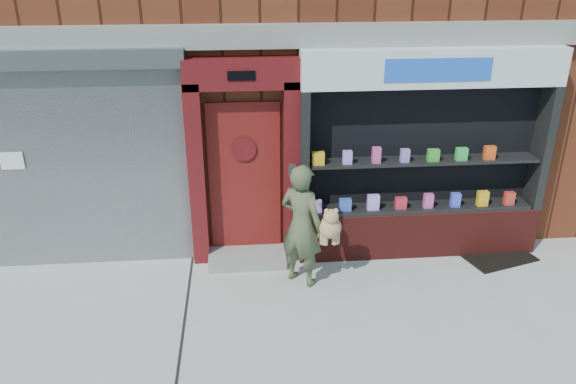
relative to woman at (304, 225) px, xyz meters
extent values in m
plane|color=#9E9E99|center=(0.00, -1.14, -0.85)|extent=(80.00, 80.00, 0.00)
cube|color=gray|center=(0.00, 0.78, 2.30)|extent=(12.00, 0.16, 0.30)
cube|color=gray|center=(-3.00, 0.80, 0.55)|extent=(3.00, 0.10, 2.80)
cube|color=slate|center=(-3.00, 0.74, 2.07)|extent=(3.10, 0.30, 0.24)
cube|color=white|center=(-3.80, 0.73, 0.75)|extent=(0.30, 0.01, 0.24)
cube|color=#4D0D10|center=(-1.40, 0.72, 0.45)|extent=(0.22, 0.28, 2.60)
cube|color=#4D0D10|center=(-0.10, 0.72, 0.45)|extent=(0.22, 0.28, 2.60)
cube|color=#4D0D10|center=(-0.75, 0.72, 1.85)|extent=(1.50, 0.28, 0.40)
cube|color=black|center=(-0.75, 0.57, 1.85)|extent=(0.35, 0.01, 0.12)
cube|color=maroon|center=(-0.75, 0.83, 0.35)|extent=(1.00, 0.06, 2.20)
cylinder|color=black|center=(-0.75, 0.79, 0.80)|extent=(0.28, 0.02, 0.28)
cylinder|color=#4D0D10|center=(-0.75, 0.78, 0.80)|extent=(0.34, 0.02, 0.34)
cube|color=gray|center=(-0.75, 0.56, -0.77)|extent=(1.10, 0.55, 0.15)
cube|color=slate|center=(-0.10, 0.57, 0.55)|extent=(0.10, 0.02, 0.18)
cube|color=#5C1915|center=(1.75, 0.66, -0.50)|extent=(3.50, 0.40, 0.70)
cube|color=black|center=(0.06, 0.66, 0.75)|extent=(0.12, 0.40, 1.80)
cube|color=black|center=(3.44, 0.66, 0.75)|extent=(0.12, 0.40, 1.80)
cube|color=black|center=(1.75, 0.84, 0.75)|extent=(3.30, 0.03, 1.80)
cube|color=black|center=(1.75, 0.66, -0.12)|extent=(3.20, 0.36, 0.06)
cube|color=black|center=(1.75, 0.66, 0.60)|extent=(3.20, 0.36, 0.04)
cube|color=white|center=(1.75, 0.66, 1.90)|extent=(3.50, 0.40, 0.50)
cube|color=blue|center=(1.75, 0.45, 1.90)|extent=(1.40, 0.01, 0.30)
cube|color=#C081E8|center=(0.25, 0.58, 0.00)|extent=(0.13, 0.09, 0.17)
cube|color=blue|center=(0.65, 0.58, 0.00)|extent=(0.17, 0.09, 0.18)
cube|color=#BC8BFA|center=(1.05, 0.58, 0.02)|extent=(0.16, 0.09, 0.22)
cube|color=red|center=(1.45, 0.58, 0.00)|extent=(0.16, 0.09, 0.17)
cube|color=#D24699|center=(1.85, 0.58, 0.02)|extent=(0.13, 0.09, 0.21)
cube|color=#4254E2|center=(2.25, 0.58, 0.01)|extent=(0.13, 0.09, 0.20)
cube|color=gold|center=(2.65, 0.58, 0.02)|extent=(0.15, 0.09, 0.22)
cube|color=red|center=(3.05, 0.58, 0.01)|extent=(0.14, 0.09, 0.19)
cube|color=yellow|center=(0.25, 0.58, 0.71)|extent=(0.17, 0.09, 0.18)
cube|color=#AC86F2|center=(0.65, 0.58, 0.71)|extent=(0.12, 0.09, 0.18)
cube|color=#D2468B|center=(1.05, 0.58, 0.73)|extent=(0.11, 0.09, 0.22)
cube|color=#9273D0|center=(1.45, 0.58, 0.71)|extent=(0.12, 0.09, 0.18)
cube|color=green|center=(1.85, 0.58, 0.71)|extent=(0.16, 0.09, 0.17)
cube|color=green|center=(2.25, 0.58, 0.71)|extent=(0.15, 0.09, 0.18)
cube|color=#EC5218|center=(2.65, 0.58, 0.72)|extent=(0.15, 0.09, 0.19)
imported|color=#4B5437|center=(-0.03, 0.01, 0.00)|extent=(0.73, 0.70, 1.69)
sphere|color=tan|center=(0.33, -0.11, 0.01)|extent=(0.30, 0.30, 0.30)
sphere|color=tan|center=(0.33, -0.16, 0.19)|extent=(0.20, 0.20, 0.20)
sphere|color=tan|center=(0.27, -0.16, 0.27)|extent=(0.07, 0.07, 0.07)
sphere|color=tan|center=(0.39, -0.16, 0.27)|extent=(0.07, 0.07, 0.07)
cylinder|color=tan|center=(0.23, -0.11, -0.14)|extent=(0.07, 0.07, 0.18)
cylinder|color=tan|center=(0.43, -0.11, -0.14)|extent=(0.07, 0.07, 0.18)
cylinder|color=tan|center=(0.27, -0.13, -0.14)|extent=(0.07, 0.07, 0.18)
cylinder|color=tan|center=(0.39, -0.13, -0.14)|extent=(0.07, 0.07, 0.18)
cube|color=black|center=(2.91, 0.41, -0.84)|extent=(1.15, 0.95, 0.02)
camera|label=1|loc=(-0.79, -6.49, 3.33)|focal=35.00mm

